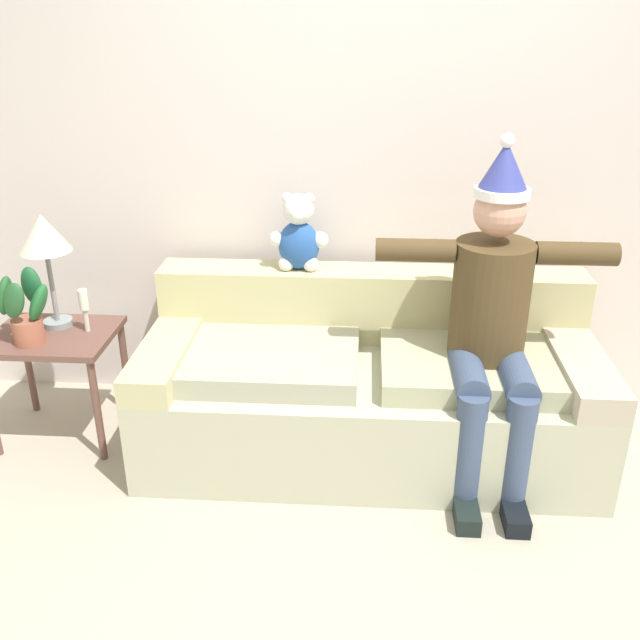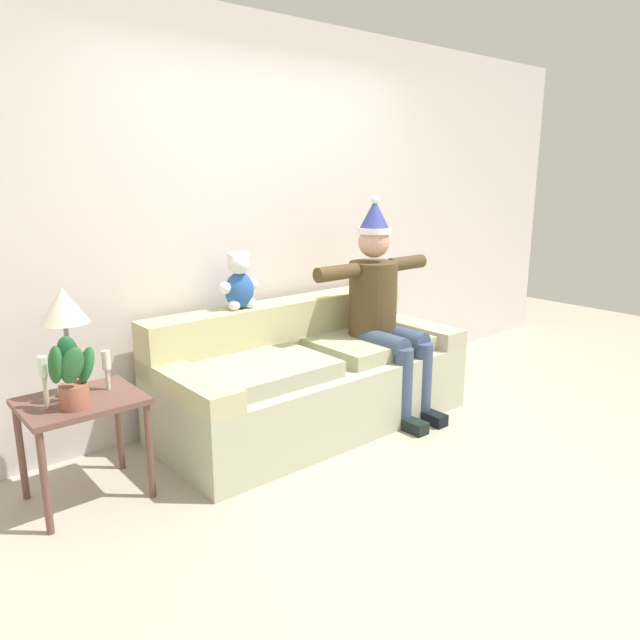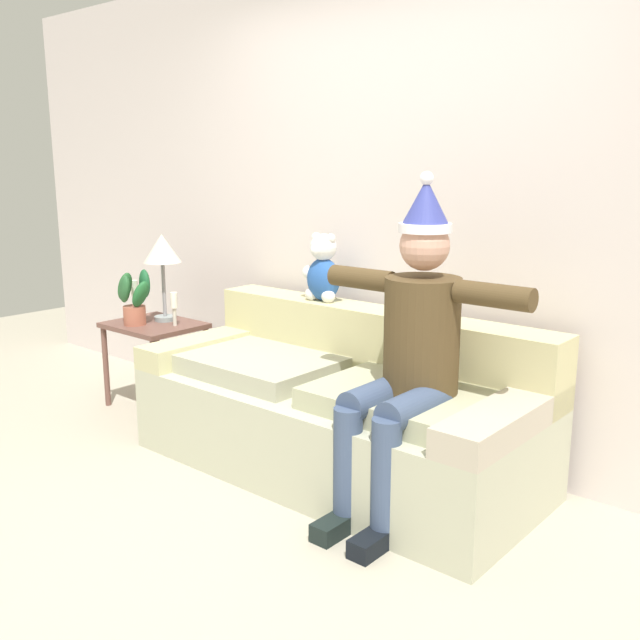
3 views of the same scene
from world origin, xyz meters
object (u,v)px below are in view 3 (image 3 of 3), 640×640
at_px(teddy_bear, 323,270).
at_px(table_lamp, 162,253).
at_px(candle_tall, 135,294).
at_px(potted_plant, 134,298).
at_px(person_seated, 410,347).
at_px(couch, 340,409).
at_px(side_table, 155,336).
at_px(candle_short, 174,304).

bearing_deg(teddy_bear, table_lamp, -169.90).
height_order(table_lamp, candle_tall, table_lamp).
distance_m(potted_plant, candle_tall, 0.13).
xyz_separation_m(person_seated, table_lamp, (-2.05, 0.24, 0.22)).
bearing_deg(person_seated, couch, 162.85).
bearing_deg(table_lamp, candle_tall, -143.86).
relative_size(person_seated, candle_tall, 5.82).
height_order(teddy_bear, side_table, teddy_bear).
height_order(person_seated, teddy_bear, person_seated).
xyz_separation_m(candle_tall, candle_short, (0.33, 0.06, -0.03)).
relative_size(couch, person_seated, 1.38).
xyz_separation_m(potted_plant, candle_tall, (-0.11, 0.08, -0.00)).
xyz_separation_m(teddy_bear, candle_tall, (-1.33, -0.32, -0.25)).
bearing_deg(potted_plant, candle_tall, 142.65).
bearing_deg(couch, potted_plant, -175.81).
bearing_deg(person_seated, side_table, 175.90).
bearing_deg(potted_plant, couch, 4.19).
xyz_separation_m(couch, side_table, (-1.52, -0.01, 0.15)).
height_order(person_seated, candle_short, person_seated).
height_order(table_lamp, potted_plant, table_lamp).
height_order(teddy_bear, candle_short, teddy_bear).
xyz_separation_m(teddy_bear, candle_short, (-1.00, -0.26, -0.28)).
relative_size(potted_plant, candle_tall, 1.34).
distance_m(candle_tall, candle_short, 0.33).
height_order(potted_plant, candle_short, potted_plant).
height_order(couch, side_table, couch).
distance_m(couch, potted_plant, 1.63).
bearing_deg(candle_short, couch, -1.07).
bearing_deg(candle_tall, side_table, 7.01).
distance_m(couch, side_table, 1.53).
bearing_deg(couch, side_table, -179.45).
bearing_deg(side_table, candle_short, 13.83).
height_order(person_seated, side_table, person_seated).
xyz_separation_m(table_lamp, potted_plant, (-0.05, -0.20, -0.27)).
distance_m(person_seated, teddy_bear, 1.01).
bearing_deg(candle_short, side_table, -166.17).
distance_m(person_seated, potted_plant, 2.10).
bearing_deg(candle_tall, couch, 1.18).
distance_m(teddy_bear, candle_tall, 1.39).
bearing_deg(teddy_bear, side_table, -165.42).
bearing_deg(person_seated, table_lamp, 173.29).
bearing_deg(teddy_bear, candle_tall, -166.32).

